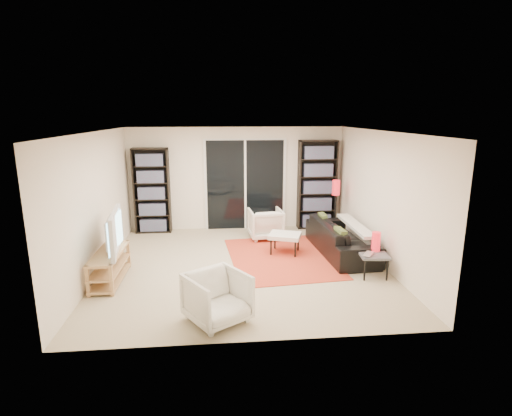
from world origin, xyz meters
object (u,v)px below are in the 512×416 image
object	(u,v)px
bookshelf_right	(317,185)
sofa	(341,238)
armchair_back	(266,224)
armchair_front	(217,298)
side_table	(373,256)
floor_lamp	(336,194)
bookshelf_left	(152,191)
tv_stand	(110,266)
ottoman	(285,236)

from	to	relation	value
bookshelf_right	sofa	size ratio (longest dim) A/B	0.98
bookshelf_right	armchair_back	xyz separation A→B (m)	(-1.31, -0.73, -0.72)
armchair_front	side_table	bearing A→B (deg)	-7.12
armchair_back	side_table	world-z (taller)	armchair_back
sofa	armchair_back	size ratio (longest dim) A/B	2.95
bookshelf_right	armchair_front	world-z (taller)	bookshelf_right
floor_lamp	armchair_front	bearing A→B (deg)	-125.65
armchair_front	armchair_back	bearing A→B (deg)	40.41
bookshelf_right	armchair_back	world-z (taller)	bookshelf_right
bookshelf_left	bookshelf_right	distance (m)	3.85
armchair_front	side_table	world-z (taller)	armchair_front
side_table	bookshelf_right	bearing A→B (deg)	94.60
bookshelf_left	bookshelf_right	size ratio (longest dim) A/B	0.93
side_table	bookshelf_left	bearing A→B (deg)	143.55
bookshelf_left	tv_stand	size ratio (longest dim) A/B	1.54
tv_stand	side_table	world-z (taller)	tv_stand
sofa	floor_lamp	xyz separation A→B (m)	(0.24, 1.26, 0.63)
armchair_front	ottoman	world-z (taller)	armchair_front
bookshelf_right	floor_lamp	world-z (taller)	bookshelf_right
sofa	side_table	xyz separation A→B (m)	(0.19, -1.18, 0.04)
ottoman	bookshelf_left	bearing A→B (deg)	148.04
bookshelf_left	tv_stand	distance (m)	2.90
side_table	floor_lamp	bearing A→B (deg)	88.97
bookshelf_right	floor_lamp	size ratio (longest dim) A/B	1.67
bookshelf_right	side_table	world-z (taller)	bookshelf_right
sofa	ottoman	bearing A→B (deg)	81.76
bookshelf_right	armchair_front	bearing A→B (deg)	-118.94
ottoman	side_table	distance (m)	1.82
ottoman	floor_lamp	size ratio (longest dim) A/B	0.58
ottoman	bookshelf_right	bearing A→B (deg)	58.94
bookshelf_right	ottoman	xyz separation A→B (m)	(-1.05, -1.75, -0.70)
tv_stand	floor_lamp	xyz separation A→B (m)	(4.42, 2.22, 0.68)
tv_stand	armchair_back	xyz separation A→B (m)	(2.82, 2.07, 0.07)
tv_stand	floor_lamp	world-z (taller)	floor_lamp
bookshelf_right	side_table	distance (m)	3.11
bookshelf_left	armchair_front	xyz separation A→B (m)	(1.48, -4.29, -0.64)
bookshelf_left	side_table	size ratio (longest dim) A/B	3.85
side_table	armchair_back	bearing A→B (deg)	124.22
tv_stand	sofa	size ratio (longest dim) A/B	0.59
armchair_back	armchair_front	world-z (taller)	armchair_front
sofa	ottoman	xyz separation A→B (m)	(-1.10, 0.10, 0.03)
sofa	bookshelf_right	bearing A→B (deg)	-1.64
bookshelf_right	tv_stand	distance (m)	5.06
bookshelf_left	bookshelf_right	xyz separation A→B (m)	(3.85, -0.00, 0.07)
bookshelf_right	side_table	bearing A→B (deg)	-85.40
sofa	ottoman	world-z (taller)	sofa
floor_lamp	armchair_back	bearing A→B (deg)	-174.66
bookshelf_left	bookshelf_right	bearing A→B (deg)	-0.00
bookshelf_right	armchair_back	distance (m)	1.67
bookshelf_left	armchair_front	size ratio (longest dim) A/B	2.64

